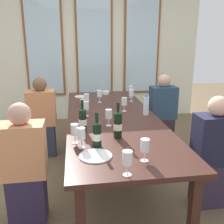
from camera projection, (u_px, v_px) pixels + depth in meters
The scene contains 26 objects.
ground_plane at pixel (112, 173), 3.22m from camera, with size 12.00×12.00×0.00m, color brown.
back_wall_with_windows at pixel (94, 47), 5.08m from camera, with size 4.22×0.10×2.90m.
dining_table at pixel (112, 121), 3.03m from camera, with size 1.02×2.84×0.74m.
white_plate_0 at pixel (96, 156), 1.99m from camera, with size 0.26×0.26×0.01m, color white.
white_plate_1 at pixel (82, 97), 3.99m from camera, with size 0.21×0.21×0.01m, color white.
wine_bottle_0 at pixel (83, 120), 2.48m from camera, with size 0.08×0.08×0.32m.
wine_bottle_1 at pixel (97, 134), 2.14m from camera, with size 0.08×0.08×0.30m.
wine_bottle_2 at pixel (118, 124), 2.34m from camera, with size 0.08×0.08×0.33m.
tasting_bowl_0 at pixel (85, 101), 3.61m from camera, with size 0.12×0.12×0.05m, color white.
tasting_bowl_1 at pixel (106, 93), 4.18m from camera, with size 0.11×0.11×0.05m, color white.
water_bottle at pixel (146, 106), 3.03m from camera, with size 0.06×0.06×0.24m.
wine_glass_0 at pixel (124, 102), 3.18m from camera, with size 0.07×0.07×0.17m.
wine_glass_1 at pixel (86, 106), 2.98m from camera, with size 0.07×0.07×0.17m.
wine_glass_2 at pixel (127, 158), 1.69m from camera, with size 0.07×0.07×0.17m.
wine_glass_3 at pixel (87, 98), 3.39m from camera, with size 0.07×0.07×0.17m.
wine_glass_4 at pixel (75, 130), 2.21m from camera, with size 0.07×0.07×0.17m.
wine_glass_5 at pixel (109, 115), 2.66m from camera, with size 0.07×0.07×0.17m.
wine_glass_6 at pixel (131, 90), 3.93m from camera, with size 0.07×0.07×0.17m.
wine_glass_7 at pixel (145, 146), 1.88m from camera, with size 0.07×0.07×0.17m.
wine_glass_8 at pixel (131, 93), 3.68m from camera, with size 0.07×0.07×0.17m.
wine_glass_9 at pixel (81, 134), 2.12m from camera, with size 0.07×0.07×0.17m.
wine_glass_10 at pixel (100, 94), 3.62m from camera, with size 0.07×0.07×0.17m.
seated_person_0 at pixel (25, 167), 2.26m from camera, with size 0.38×0.24×1.11m.
seated_person_1 at pixel (213, 155), 2.50m from camera, with size 0.38×0.24×1.11m.
seated_person_2 at pixel (42, 119), 3.60m from camera, with size 0.38×0.24×1.11m.
seated_person_3 at pixel (162, 113), 3.90m from camera, with size 0.38×0.24×1.11m.
Camera 1 is at (-0.43, -2.85, 1.62)m, focal length 41.50 mm.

